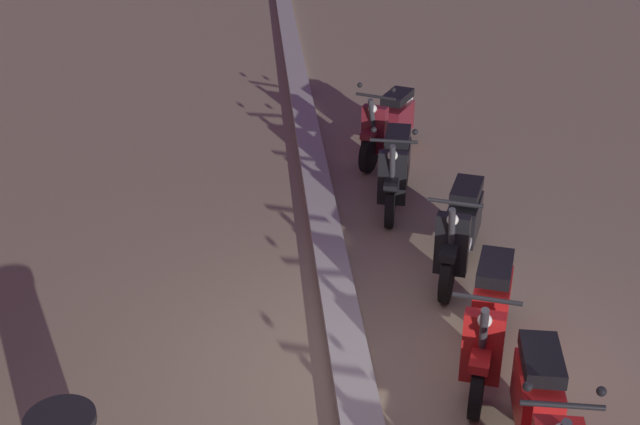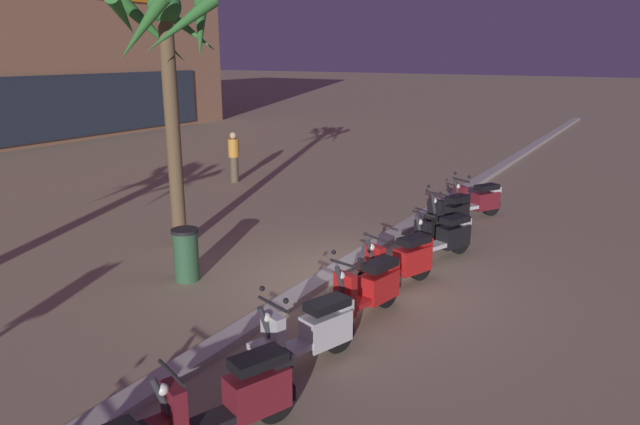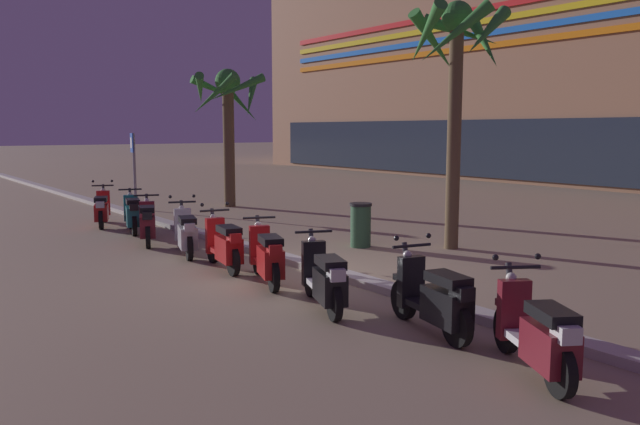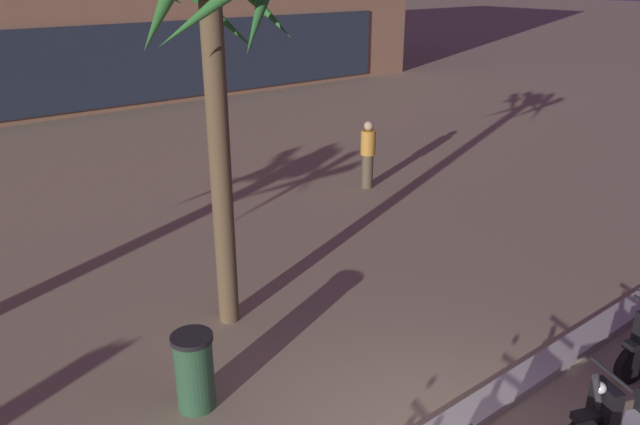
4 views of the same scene
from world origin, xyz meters
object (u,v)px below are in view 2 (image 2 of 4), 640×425
scooter_red_tail_end (369,289)px  palm_tree_mid_walkway (167,54)px  scooter_maroon_gap_after_mid (234,400)px  scooter_red_far_back (401,262)px  scooter_silver_mid_rear (310,333)px  pedestrian_strolling_near_curb (234,156)px  scooter_black_mid_centre (444,237)px  scooter_maroon_mid_front (477,201)px  litter_bin (186,254)px  scooter_black_lead_nearest (450,214)px

scooter_red_tail_end → palm_tree_mid_walkway: 6.07m
scooter_maroon_gap_after_mid → scooter_red_far_back: same height
scooter_silver_mid_rear → scooter_maroon_gap_after_mid: bearing=-175.6°
scooter_silver_mid_rear → scooter_red_far_back: 3.01m
scooter_silver_mid_rear → pedestrian_strolling_near_curb: size_ratio=1.09×
scooter_red_tail_end → scooter_black_mid_centre: (3.11, -0.10, -0.01)m
scooter_red_far_back → palm_tree_mid_walkway: 5.97m
scooter_maroon_mid_front → pedestrian_strolling_near_curb: pedestrian_strolling_near_curb is taller
scooter_maroon_mid_front → pedestrian_strolling_near_curb: bearing=88.6°
litter_bin → palm_tree_mid_walkway: bearing=48.2°
palm_tree_mid_walkway → scooter_black_lead_nearest: bearing=-50.2°
scooter_black_mid_centre → litter_bin: scooter_black_mid_centre is taller
scooter_black_mid_centre → litter_bin: size_ratio=1.82×
pedestrian_strolling_near_curb → litter_bin: size_ratio=1.65×
scooter_maroon_gap_after_mid → scooter_red_tail_end: 3.36m
scooter_red_far_back → pedestrian_strolling_near_curb: bearing=56.9°
scooter_maroon_gap_after_mid → scooter_silver_mid_rear: size_ratio=1.03×
scooter_red_tail_end → pedestrian_strolling_near_curb: size_ratio=1.11×
scooter_black_mid_centre → palm_tree_mid_walkway: (-2.14, 4.99, 3.47)m
scooter_maroon_gap_after_mid → scooter_silver_mid_rear: scooter_silver_mid_rear is taller
scooter_silver_mid_rear → scooter_red_tail_end: 1.65m
pedestrian_strolling_near_curb → scooter_red_tail_end: bearing=-129.4°
scooter_red_far_back → scooter_red_tail_end: bearing=-177.9°
scooter_maroon_mid_front → scooter_red_far_back: bearing=-178.5°
scooter_maroon_gap_after_mid → pedestrian_strolling_near_curb: (9.87, 8.05, 0.36)m
pedestrian_strolling_near_curb → scooter_maroon_gap_after_mid: bearing=-140.8°
scooter_red_far_back → scooter_black_mid_centre: bearing=-4.8°
scooter_maroon_gap_after_mid → scooter_black_lead_nearest: 8.13m
scooter_silver_mid_rear → palm_tree_mid_walkway: (2.62, 4.88, 3.47)m
scooter_maroon_gap_after_mid → scooter_red_tail_end: (3.35, 0.11, -0.01)m
scooter_red_tail_end → pedestrian_strolling_near_curb: bearing=50.6°
scooter_silver_mid_rear → scooter_red_tail_end: size_ratio=0.99×
pedestrian_strolling_near_curb → scooter_red_far_back: bearing=-123.1°
scooter_black_mid_centre → palm_tree_mid_walkway: 6.45m
scooter_black_lead_nearest → scooter_red_tail_end: bearing=-175.8°
scooter_black_lead_nearest → litter_bin: bearing=148.6°
scooter_red_far_back → scooter_black_lead_nearest: (3.40, 0.30, -0.01)m
scooter_red_far_back → pedestrian_strolling_near_curb: 9.43m
scooter_maroon_mid_front → pedestrian_strolling_near_curb: 7.77m
scooter_silver_mid_rear → pedestrian_strolling_near_curb: 11.38m
scooter_maroon_mid_front → litter_bin: scooter_maroon_mid_front is taller
palm_tree_mid_walkway → litter_bin: (-1.29, -1.44, -3.43)m
scooter_silver_mid_rear → palm_tree_mid_walkway: bearing=61.7°
palm_tree_mid_walkway → scooter_red_far_back: bearing=-85.4°
scooter_silver_mid_rear → palm_tree_mid_walkway: palm_tree_mid_walkway is taller
scooter_black_lead_nearest → scooter_maroon_mid_front: 1.57m
scooter_red_far_back → pedestrian_strolling_near_curb: size_ratio=1.12×
scooter_red_tail_end → pedestrian_strolling_near_curb: (6.51, 7.94, 0.37)m
scooter_maroon_gap_after_mid → scooter_black_mid_centre: bearing=0.1°
scooter_red_far_back → litter_bin: (-1.68, 3.40, 0.03)m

